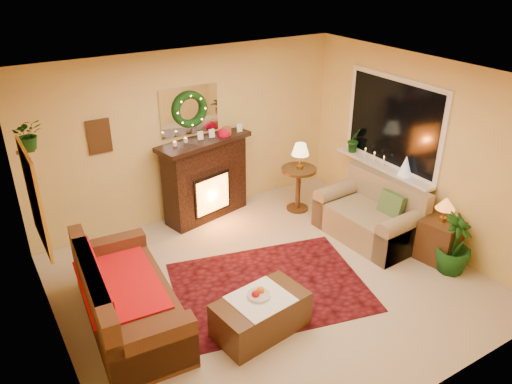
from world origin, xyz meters
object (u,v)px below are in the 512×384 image
sofa (129,291)px  coffee_table (261,315)px  side_table_round (298,191)px  end_table_square (440,242)px  fireplace (206,184)px  loveseat (369,212)px

sofa → coffee_table: size_ratio=1.94×
side_table_round → end_table_square: 2.33m
fireplace → end_table_square: (2.14, -2.78, -0.28)m
coffee_table → end_table_square: bearing=-8.6°
fireplace → end_table_square: size_ratio=2.25×
side_table_round → coffee_table: 2.95m
sofa → loveseat: sofa is taller
fireplace → loveseat: size_ratio=0.89×
sofa → fireplace: size_ratio=1.50×
loveseat → side_table_round: (-0.36, 1.24, -0.10)m
sofa → side_table_round: 3.45m
end_table_square → coffee_table: bearing=178.7°
coffee_table → sofa: bearing=135.6°
sofa → fireplace: 2.62m
sofa → coffee_table: (1.18, -0.89, -0.22)m
fireplace → side_table_round: 1.50m
sofa → fireplace: (1.87, 1.83, 0.12)m
fireplace → end_table_square: 3.52m
sofa → coffee_table: sofa is taller
sofa → loveseat: size_ratio=1.35×
loveseat → coffee_table: bearing=-163.3°
side_table_round → end_table_square: size_ratio=1.23×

